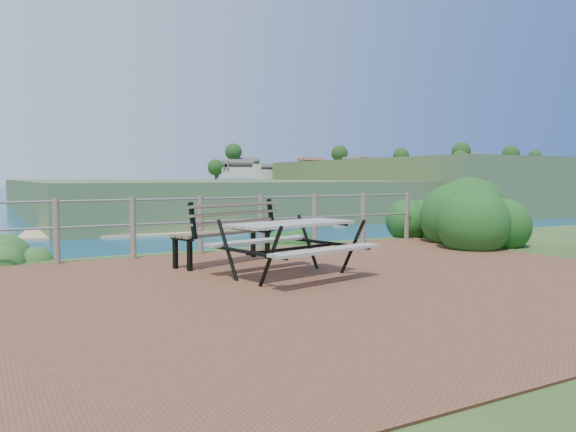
% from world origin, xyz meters
% --- Properties ---
extents(ground, '(10.00, 7.00, 0.12)m').
position_xyz_m(ground, '(0.00, 0.00, 0.00)').
color(ground, brown).
rests_on(ground, ground).
extents(safety_railing, '(9.40, 0.10, 1.00)m').
position_xyz_m(safety_railing, '(0.00, 3.35, 0.57)').
color(safety_railing, '#6B5B4C').
rests_on(safety_railing, ground).
extents(distant_bay, '(290.00, 232.36, 24.00)m').
position_xyz_m(distant_bay, '(173.07, 202.61, -1.52)').
color(distant_bay, '#4D6231').
rests_on(distant_bay, ground).
extents(picnic_table, '(1.82, 1.47, 0.72)m').
position_xyz_m(picnic_table, '(0.27, 0.66, 0.46)').
color(picnic_table, gray).
rests_on(picnic_table, ground).
extents(park_bench, '(1.77, 0.99, 0.97)m').
position_xyz_m(park_bench, '(-0.06, 2.17, 0.64)').
color(park_bench, brown).
rests_on(park_bench, ground).
extents(shrub_right_front, '(1.64, 1.64, 2.32)m').
position_xyz_m(shrub_right_front, '(5.18, 2.02, 0.00)').
color(shrub_right_front, '#144116').
rests_on(shrub_right_front, ground).
extents(shrub_right_edge, '(0.98, 0.98, 1.40)m').
position_xyz_m(shrub_right_edge, '(5.32, 3.69, 0.00)').
color(shrub_right_edge, '#144116').
rests_on(shrub_right_edge, ground).
extents(shrub_lip_west, '(0.85, 0.85, 0.62)m').
position_xyz_m(shrub_lip_west, '(-2.75, 4.04, 0.00)').
color(shrub_lip_west, '#225821').
rests_on(shrub_lip_west, ground).
extents(shrub_lip_east, '(0.67, 0.67, 0.38)m').
position_xyz_m(shrub_lip_east, '(2.18, 4.23, 0.00)').
color(shrub_lip_east, '#144116').
rests_on(shrub_lip_east, ground).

